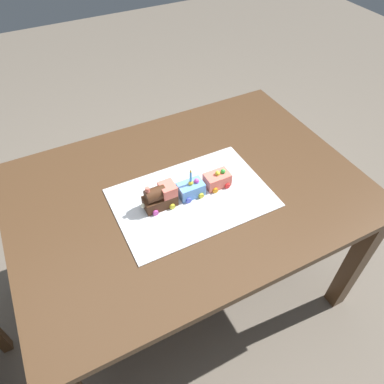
% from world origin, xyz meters
% --- Properties ---
extents(ground_plane, '(8.00, 8.00, 0.00)m').
position_xyz_m(ground_plane, '(0.00, 0.00, 0.00)').
color(ground_plane, '#6B6054').
extents(dining_table, '(1.40, 1.00, 0.74)m').
position_xyz_m(dining_table, '(0.00, 0.00, 0.63)').
color(dining_table, '#4C331E').
rests_on(dining_table, ground).
extents(cake_board, '(0.60, 0.40, 0.00)m').
position_xyz_m(cake_board, '(-0.01, -0.06, 0.74)').
color(cake_board, silver).
rests_on(cake_board, dining_table).
extents(cake_locomotive, '(0.14, 0.08, 0.12)m').
position_xyz_m(cake_locomotive, '(-0.14, -0.04, 0.79)').
color(cake_locomotive, '#472816').
rests_on(cake_locomotive, cake_board).
extents(cake_car_gondola_sky_blue, '(0.10, 0.08, 0.07)m').
position_xyz_m(cake_car_gondola_sky_blue, '(-0.01, -0.04, 0.77)').
color(cake_car_gondola_sky_blue, '#669EEA').
rests_on(cake_car_gondola_sky_blue, cake_board).
extents(cake_car_tanker_coral, '(0.10, 0.08, 0.07)m').
position_xyz_m(cake_car_tanker_coral, '(0.11, -0.04, 0.77)').
color(cake_car_tanker_coral, '#F27260').
rests_on(cake_car_tanker_coral, cake_board).
extents(birthday_candle, '(0.01, 0.01, 0.06)m').
position_xyz_m(birthday_candle, '(-0.01, -0.04, 0.84)').
color(birthday_candle, '#4CA5E5').
rests_on(birthday_candle, cake_car_gondola_sky_blue).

